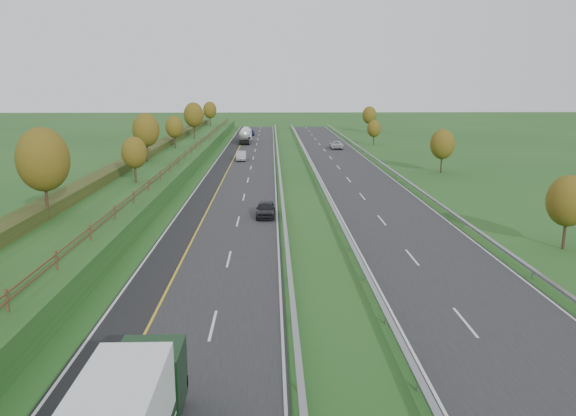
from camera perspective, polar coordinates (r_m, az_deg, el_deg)
name	(u,v)px	position (r m, az deg, el deg)	size (l,w,h in m)	color
ground	(298,185)	(74.01, 1.01, 2.33)	(400.00, 400.00, 0.00)	#1F4C1B
near_carriageway	(239,179)	(78.98, -4.97, 2.94)	(10.50, 200.00, 0.04)	#242427
far_carriageway	(356,179)	(79.76, 6.96, 2.99)	(10.50, 200.00, 0.04)	#242427
hard_shoulder	(212,179)	(79.29, -7.68, 2.91)	(3.00, 200.00, 0.04)	black
lane_markings	(285,179)	(78.75, -0.32, 2.98)	(26.75, 200.00, 0.01)	silver
embankment_left	(146,173)	(80.63, -14.27, 3.50)	(12.00, 200.00, 2.00)	#1F4C1B
hedge_left	(130,162)	(80.87, -15.71, 4.56)	(2.20, 180.00, 1.10)	#283516
fence_left	(177,161)	(79.13, -11.20, 4.75)	(0.12, 189.06, 1.20)	#422B19
median_barrier_near	(280,175)	(78.77, -0.83, 3.40)	(0.32, 200.00, 0.71)	gray
median_barrier_far	(316,175)	(79.01, 2.88, 3.41)	(0.32, 200.00, 0.71)	gray
outer_barrier_far	(397,174)	(80.74, 11.05, 3.39)	(0.32, 200.00, 0.71)	gray
trees_left	(141,136)	(76.66, -14.75, 7.08)	(6.64, 164.30, 7.66)	#2D2116
trees_far	(403,131)	(110.29, 11.65, 7.63)	(8.45, 118.60, 7.12)	#2D2116
road_tanker	(245,135)	(128.89, -4.35, 7.44)	(2.40, 11.22, 3.46)	silver
car_dark_near	(266,209)	(56.02, -2.28, -0.11)	(1.84, 4.58, 1.56)	black
car_silver_mid	(241,156)	(98.65, -4.77, 5.31)	(1.69, 4.84, 1.60)	#9D9DA1
car_small_far	(251,133)	(147.81, -3.79, 7.63)	(1.91, 4.70, 1.36)	#12173A
car_oncoming	(336,145)	(117.13, 4.94, 6.42)	(2.60, 5.63, 1.56)	silver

